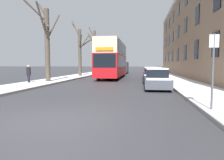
% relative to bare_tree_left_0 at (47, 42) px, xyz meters
% --- Properties ---
extents(ground_plane, '(320.00, 320.00, 0.00)m').
position_rel_bare_tree_left_0_xyz_m(ground_plane, '(6.05, -11.74, -3.82)').
color(ground_plane, '#38383D').
extents(sidewalk_left, '(3.13, 130.00, 0.16)m').
position_rel_bare_tree_left_0_xyz_m(sidewalk_left, '(-0.30, 41.26, -3.74)').
color(sidewalk_left, gray).
rests_on(sidewalk_left, ground).
extents(sidewalk_right, '(3.13, 130.00, 0.16)m').
position_rel_bare_tree_left_0_xyz_m(sidewalk_right, '(12.39, 41.26, -3.74)').
color(sidewalk_right, gray).
rests_on(sidewalk_right, ground).
extents(terrace_facade_right, '(9.10, 46.85, 12.44)m').
position_rel_bare_tree_left_0_xyz_m(terrace_facade_right, '(18.45, 10.86, 2.40)').
color(terrace_facade_right, '#8C7056').
rests_on(terrace_facade_right, ground).
extents(bare_tree_left_0, '(2.44, 3.41, 7.46)m').
position_rel_bare_tree_left_0_xyz_m(bare_tree_left_0, '(0.00, 0.00, 0.00)').
color(bare_tree_left_0, '#4C4238').
rests_on(bare_tree_left_0, ground).
extents(bare_tree_left_1, '(3.53, 4.68, 8.11)m').
position_rel_bare_tree_left_0_xyz_m(bare_tree_left_1, '(0.10, 9.69, 0.02)').
color(bare_tree_left_1, '#4C4238').
rests_on(bare_tree_left_1, ground).
extents(bare_tree_left_2, '(1.61, 0.93, 8.56)m').
position_rel_bare_tree_left_0_xyz_m(bare_tree_left_2, '(-0.03, 18.81, 0.38)').
color(bare_tree_left_2, '#4C4238').
rests_on(bare_tree_left_2, ground).
extents(double_decker_bus, '(2.56, 11.17, 4.51)m').
position_rel_bare_tree_left_0_xyz_m(double_decker_bus, '(5.05, 7.40, -1.28)').
color(double_decker_bus, red).
rests_on(double_decker_bus, ground).
extents(parked_car_0, '(1.69, 3.98, 1.47)m').
position_rel_bare_tree_left_0_xyz_m(parked_car_0, '(9.75, -3.13, -3.15)').
color(parked_car_0, '#474C56').
rests_on(parked_car_0, ground).
extents(parked_car_1, '(1.85, 4.48, 1.44)m').
position_rel_bare_tree_left_0_xyz_m(parked_car_1, '(9.75, 1.96, -3.16)').
color(parked_car_1, black).
rests_on(parked_car_1, ground).
extents(parked_car_2, '(1.80, 3.90, 1.43)m').
position_rel_bare_tree_left_0_xyz_m(parked_car_2, '(9.75, 7.02, -3.16)').
color(parked_car_2, maroon).
rests_on(parked_car_2, ground).
extents(oncoming_van, '(1.96, 5.18, 2.18)m').
position_rel_bare_tree_left_0_xyz_m(oncoming_van, '(5.04, 20.82, -2.64)').
color(oncoming_van, '#333842').
rests_on(oncoming_van, ground).
extents(pedestrian_left_sidewalk, '(0.37, 0.37, 1.68)m').
position_rel_bare_tree_left_0_xyz_m(pedestrian_left_sidewalk, '(-1.04, -1.41, -2.90)').
color(pedestrian_left_sidewalk, black).
rests_on(pedestrian_left_sidewalk, ground).
extents(street_sign_post, '(0.32, 0.07, 2.77)m').
position_rel_bare_tree_left_0_xyz_m(street_sign_post, '(11.12, -10.17, -2.24)').
color(street_sign_post, '#4C4F54').
rests_on(street_sign_post, ground).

